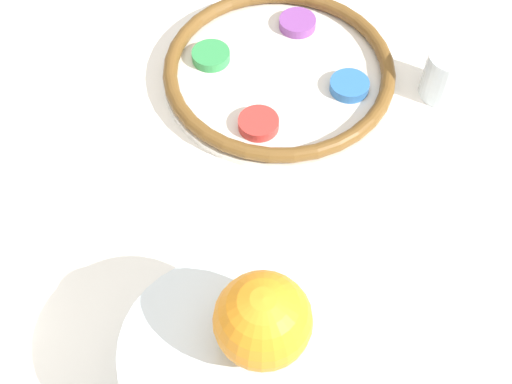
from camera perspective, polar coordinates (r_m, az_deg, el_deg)
The scene contains 5 objects.
dining_table at distance 1.19m, azimuth -6.51°, elevation -14.45°, with size 1.55×0.90×0.77m.
seder_plate at distance 0.99m, azimuth 1.85°, elevation 9.62°, with size 0.32×0.32×0.03m.
fruit_stand at distance 0.70m, azimuth -2.65°, elevation -13.20°, with size 0.20×0.20×0.10m.
orange_fruit at distance 0.64m, azimuth 0.55°, elevation -10.24°, with size 0.09×0.09×0.09m.
cup_mid at distance 0.99m, azimuth 15.03°, elevation 9.08°, with size 0.06×0.06×0.07m.
Camera 1 is at (0.35, 0.24, 1.49)m, focal length 50.00 mm.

